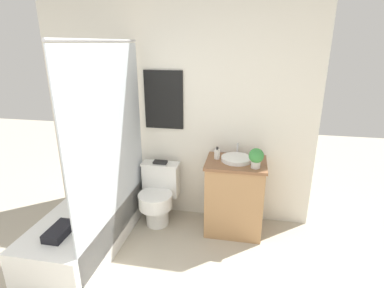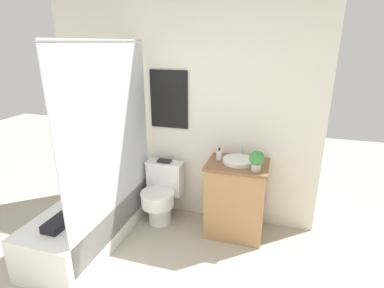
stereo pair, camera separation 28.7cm
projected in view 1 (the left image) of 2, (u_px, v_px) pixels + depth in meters
wall_back at (176, 110)px, 3.29m from camera, size 3.02×0.07×2.50m
shower_area at (92, 220)px, 2.98m from camera, size 0.62×1.56×1.98m
toilet at (158, 195)px, 3.35m from camera, size 0.42×0.50×0.67m
vanity at (234, 196)px, 3.18m from camera, size 0.62×0.48×0.80m
sink at (236, 159)px, 3.07m from camera, size 0.31×0.35×0.13m
soap_bottle at (217, 154)px, 3.11m from camera, size 0.06×0.06×0.13m
potted_plant at (256, 157)px, 2.87m from camera, size 0.14×0.14×0.20m
book_on_tank at (160, 162)px, 3.36m from camera, size 0.15×0.09×0.02m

